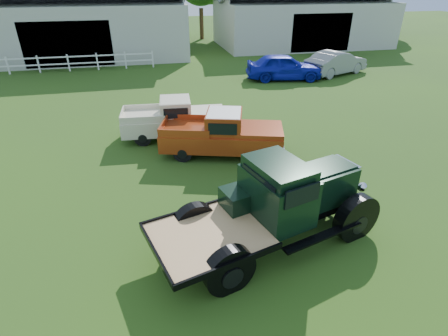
{
  "coord_description": "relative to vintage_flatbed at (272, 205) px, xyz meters",
  "views": [
    {
      "loc": [
        -1.83,
        -7.59,
        5.97
      ],
      "look_at": [
        0.2,
        1.2,
        1.05
      ],
      "focal_mm": 28.0,
      "sensor_mm": 36.0,
      "label": 1
    }
  ],
  "objects": [
    {
      "name": "ground",
      "position": [
        -0.89,
        1.02,
        -1.13
      ],
      "size": [
        120.0,
        120.0,
        0.0
      ],
      "primitive_type": "plane",
      "color": "#284317"
    },
    {
      "name": "shed_left",
      "position": [
        -7.89,
        27.02,
        1.67
      ],
      "size": [
        18.8,
        10.2,
        5.6
      ],
      "primitive_type": null,
      "color": "#B6B59C",
      "rests_on": "ground"
    },
    {
      "name": "shed_right",
      "position": [
        13.11,
        28.02,
        1.47
      ],
      "size": [
        16.8,
        9.2,
        5.2
      ],
      "primitive_type": null,
      "color": "#B6B59C",
      "rests_on": "ground"
    },
    {
      "name": "fence_rail",
      "position": [
        -8.89,
        21.02,
        -0.53
      ],
      "size": [
        14.2,
        0.16,
        1.2
      ],
      "primitive_type": null,
      "color": "white",
      "rests_on": "ground"
    },
    {
      "name": "vintage_flatbed",
      "position": [
        0.0,
        0.0,
        0.0
      ],
      "size": [
        6.08,
        3.7,
        2.25
      ],
      "primitive_type": null,
      "rotation": [
        0.0,
        0.0,
        0.27
      ],
      "color": "black",
      "rests_on": "ground"
    },
    {
      "name": "red_pickup",
      "position": [
        -0.08,
        5.26,
        -0.27
      ],
      "size": [
        5.0,
        3.1,
        1.71
      ],
      "primitive_type": null,
      "rotation": [
        0.0,
        0.0,
        -0.3
      ],
      "color": "#943211",
      "rests_on": "ground"
    },
    {
      "name": "white_pickup",
      "position": [
        -1.66,
        7.31,
        -0.31
      ],
      "size": [
        4.54,
        2.06,
        1.62
      ],
      "primitive_type": null,
      "rotation": [
        0.0,
        0.0,
        -0.08
      ],
      "color": "beige",
      "rests_on": "ground"
    },
    {
      "name": "misc_car_blue",
      "position": [
        6.38,
        15.3,
        -0.29
      ],
      "size": [
        5.2,
        2.85,
        1.68
      ],
      "primitive_type": "imported",
      "rotation": [
        0.0,
        0.0,
        1.39
      ],
      "color": "#0F1AA1",
      "rests_on": "ground"
    },
    {
      "name": "misc_car_grey",
      "position": [
        10.48,
        15.87,
        -0.33
      ],
      "size": [
        5.1,
        3.37,
        1.59
      ],
      "primitive_type": "imported",
      "rotation": [
        0.0,
        0.0,
        1.96
      ],
      "color": "gray",
      "rests_on": "ground"
    }
  ]
}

